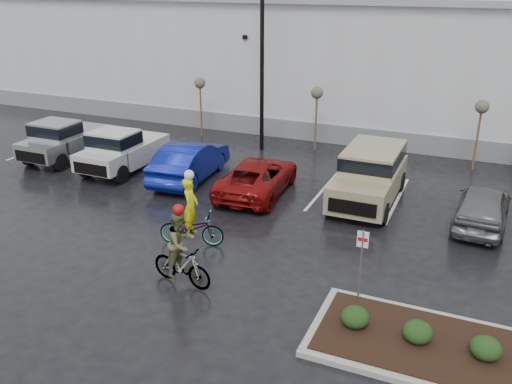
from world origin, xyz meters
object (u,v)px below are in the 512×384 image
at_px(pickup_white, 127,147).
at_px(cyclist_hivis, 191,222).
at_px(car_blue, 190,161).
at_px(fire_lane_sign, 361,258).
at_px(car_grey, 483,205).
at_px(sapling_mid, 317,96).
at_px(sapling_east, 481,111).
at_px(pickup_silver, 70,137).
at_px(car_red, 257,177).
at_px(cyclist_olive, 181,256).
at_px(sapling_west, 200,86).
at_px(lamppost, 262,33).
at_px(suv_tan, 369,177).

bearing_deg(pickup_white, cyclist_hivis, -40.34).
bearing_deg(car_blue, cyclist_hivis, 115.31).
height_order(fire_lane_sign, pickup_white, fire_lane_sign).
height_order(car_grey, cyclist_hivis, cyclist_hivis).
height_order(pickup_white, cyclist_hivis, cyclist_hivis).
bearing_deg(sapling_mid, car_blue, -120.73).
bearing_deg(sapling_mid, sapling_east, 0.00).
xyz_separation_m(pickup_silver, car_red, (10.13, -0.72, -0.28)).
height_order(cyclist_hivis, cyclist_olive, cyclist_hivis).
distance_m(sapling_mid, sapling_east, 7.50).
relative_size(sapling_west, car_grey, 0.75).
distance_m(sapling_west, car_red, 9.17).
height_order(sapling_mid, sapling_east, same).
bearing_deg(sapling_east, car_red, -140.43).
bearing_deg(pickup_silver, sapling_west, 55.34).
bearing_deg(lamppost, sapling_east, 5.71).
height_order(car_red, cyclist_olive, cyclist_olive).
height_order(lamppost, car_grey, lamppost).
xyz_separation_m(sapling_east, car_red, (-7.86, -6.50, -2.03)).
relative_size(suv_tan, car_grey, 1.19).
distance_m(sapling_east, car_blue, 12.88).
height_order(sapling_west, sapling_east, same).
height_order(sapling_west, fire_lane_sign, sapling_west).
relative_size(lamppost, car_grey, 2.16).
distance_m(lamppost, car_blue, 7.18).
bearing_deg(lamppost, fire_lane_sign, -56.54).
xyz_separation_m(suv_tan, cyclist_hivis, (-4.47, -5.84, -0.24)).
height_order(lamppost, sapling_mid, lamppost).
bearing_deg(car_grey, pickup_white, 2.82).
distance_m(suv_tan, cyclist_olive, 8.83).
xyz_separation_m(suv_tan, car_grey, (4.14, -0.44, -0.30)).
relative_size(pickup_white, car_red, 1.04).
xyz_separation_m(lamppost, fire_lane_sign, (7.80, -11.80, -4.28)).
xyz_separation_m(sapling_east, suv_tan, (-3.56, -5.66, -1.70)).
height_order(suv_tan, cyclist_olive, cyclist_olive).
height_order(car_red, cyclist_hivis, cyclist_hivis).
bearing_deg(fire_lane_sign, sapling_west, 132.67).
height_order(pickup_white, car_blue, pickup_white).
height_order(sapling_east, suv_tan, sapling_east).
height_order(sapling_west, sapling_mid, same).
distance_m(car_blue, car_grey, 11.74).
relative_size(sapling_east, car_grey, 0.75).
relative_size(fire_lane_sign, pickup_white, 0.42).
relative_size(lamppost, car_red, 1.84).
bearing_deg(lamppost, car_red, -68.74).
bearing_deg(sapling_mid, suv_tan, -55.19).
bearing_deg(fire_lane_sign, suv_tan, 100.81).
xyz_separation_m(car_red, cyclist_hivis, (-0.17, -5.00, 0.09)).
relative_size(car_blue, car_grey, 1.17).
bearing_deg(car_red, sapling_mid, -97.39).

